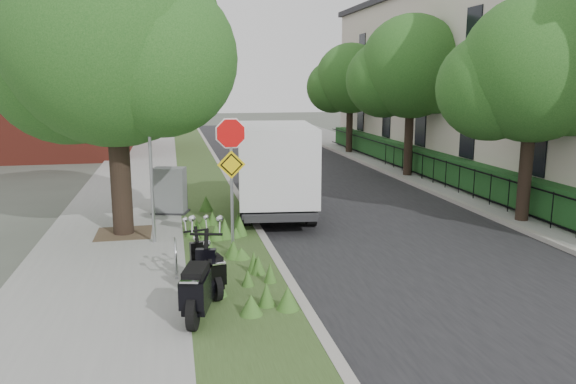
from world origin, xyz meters
The scene contains 22 objects.
ground centered at (0.00, 0.00, 0.00)m, with size 120.00×120.00×0.00m, color #4C5147.
sidewalk_near centered at (-4.25, 10.00, 0.06)m, with size 3.50×60.00×0.12m, color gray.
verge centered at (-1.50, 10.00, 0.06)m, with size 2.00×60.00×0.12m, color #344A1F.
kerb_near centered at (-0.50, 10.00, 0.07)m, with size 0.20×60.00×0.13m, color #9E9991.
road centered at (3.00, 10.00, 0.01)m, with size 7.00×60.00×0.01m, color black.
kerb_far centered at (6.50, 10.00, 0.07)m, with size 0.20×60.00×0.13m, color #9E9991.
footpath_far centered at (8.20, 10.00, 0.06)m, with size 3.20×60.00×0.12m, color gray.
street_tree_main centered at (-4.08, 2.86, 4.80)m, with size 6.21×5.54×7.66m.
bare_post centered at (-3.20, 1.80, 2.12)m, with size 0.08×0.08×4.00m.
bike_hoop centered at (-2.70, -0.60, 0.50)m, with size 0.06×0.78×0.77m.
sign_assembly centered at (-1.40, 0.58, 2.33)m, with size 0.94×0.08×3.22m.
fence_far centered at (7.20, 10.00, 0.67)m, with size 0.04×24.00×1.00m.
hedge_far centered at (7.90, 10.00, 0.67)m, with size 1.00×24.00×1.10m, color #184117.
terrace_houses centered at (11.49, 10.00, 4.16)m, with size 7.40×26.40×8.20m.
brick_building centered at (-9.50, 22.00, 4.21)m, with size 9.40×10.40×8.30m.
far_tree_a centered at (6.94, 2.05, 4.13)m, with size 4.60×4.10×6.22m.
far_tree_b centered at (6.94, 10.05, 4.37)m, with size 4.83×4.31×6.56m.
far_tree_c centered at (6.94, 18.04, 3.95)m, with size 4.37×3.89×5.93m.
scooter_near centered at (-2.11, -1.85, 0.51)m, with size 0.62×1.65×0.80m.
scooter_far centered at (-2.35, -2.93, 0.58)m, with size 0.71×1.94×0.94m.
box_truck centered at (0.30, 4.51, 1.54)m, with size 2.61×5.42×2.36m.
utility_cabinet centered at (-2.80, 4.93, 0.77)m, with size 1.17×0.93×1.37m.
Camera 1 is at (-2.69, -11.85, 4.01)m, focal length 35.00 mm.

